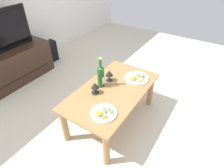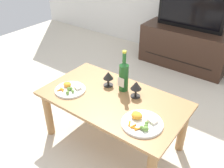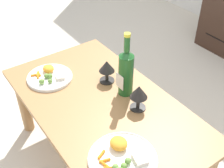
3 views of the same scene
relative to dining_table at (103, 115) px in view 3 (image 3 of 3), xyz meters
name	(u,v)px [view 3 (image 3 of 3)]	position (x,y,z in m)	size (l,w,h in m)	color
ground_plane	(104,160)	(0.00, 0.00, -0.39)	(6.40, 6.40, 0.00)	beige
dining_table	(103,115)	(0.00, 0.00, 0.00)	(1.19, 0.67, 0.48)	#9E7042
wine_bottle	(126,71)	(0.00, 0.15, 0.23)	(0.08, 0.08, 0.36)	#1E5923
goblet_left	(107,68)	(-0.14, 0.13, 0.18)	(0.09, 0.09, 0.14)	black
goblet_right	(139,93)	(0.14, 0.13, 0.19)	(0.09, 0.09, 0.14)	black
dinner_plate_left	(50,76)	(-0.36, -0.13, 0.10)	(0.26, 0.26, 0.05)	white
dinner_plate_right	(122,157)	(0.35, -0.13, 0.10)	(0.30, 0.30, 0.06)	white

